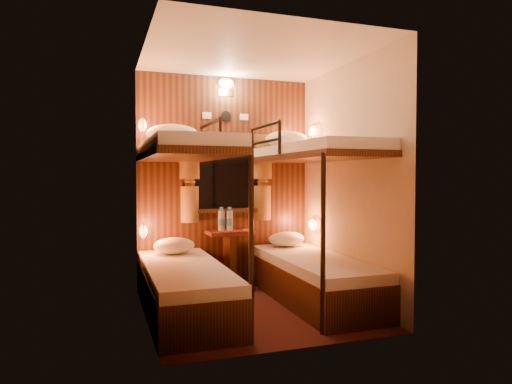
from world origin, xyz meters
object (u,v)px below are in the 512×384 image
object	(u,v)px
table	(230,252)
bottle_right	(229,221)
bunk_right	(313,246)
bunk_left	(184,253)
bottle_left	(221,221)

from	to	relation	value
table	bottle_right	world-z (taller)	bottle_right
table	bunk_right	bearing A→B (deg)	-50.33
bunk_left	table	size ratio (longest dim) A/B	2.90
bunk_left	bunk_right	bearing A→B (deg)	0.00
bunk_right	bottle_left	xyz separation A→B (m)	(-0.75, 0.77, 0.21)
bunk_right	table	bearing A→B (deg)	129.67
table	bottle_left	size ratio (longest dim) A/B	2.43
bottle_left	table	bearing A→B (deg)	7.48
bunk_left	bottle_right	size ratio (longest dim) A/B	7.07
bunk_left	bunk_right	size ratio (longest dim) A/B	1.00
bottle_left	bunk_right	bearing A→B (deg)	-45.75
bunk_left	bunk_right	world-z (taller)	same
table	bottle_right	distance (m)	0.35
bottle_left	bottle_right	size ratio (longest dim) A/B	1.00
table	bottle_right	size ratio (longest dim) A/B	2.44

